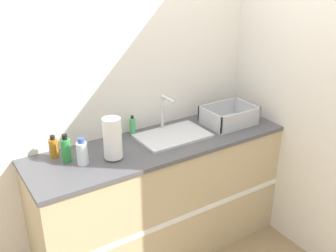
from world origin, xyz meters
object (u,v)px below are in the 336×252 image
at_px(bottle_green, 66,149).
at_px(soap_dispenser, 133,126).
at_px(paper_towel_roll, 113,138).
at_px(dish_rack, 229,118).
at_px(sink, 172,134).
at_px(bottle_clear, 82,153).
at_px(bottle_amber, 54,148).

relative_size(bottle_green, soap_dispenser, 1.25).
relative_size(paper_towel_roll, dish_rack, 0.72).
relative_size(sink, bottle_clear, 2.82).
xyz_separation_m(paper_towel_roll, bottle_amber, (-0.32, 0.23, -0.08)).
distance_m(bottle_clear, bottle_green, 0.12).
bearing_deg(dish_rack, soap_dispenser, 163.13).
relative_size(sink, bottle_green, 2.72).
relative_size(bottle_clear, bottle_amber, 1.17).
relative_size(sink, paper_towel_roll, 1.81).
xyz_separation_m(dish_rack, soap_dispenser, (-0.73, 0.22, 0.02)).
xyz_separation_m(sink, bottle_amber, (-0.82, 0.15, 0.05)).
bearing_deg(paper_towel_roll, soap_dispenser, 43.33).
xyz_separation_m(sink, dish_rack, (0.51, -0.03, 0.03)).
bearing_deg(soap_dispenser, sink, -40.40).
xyz_separation_m(bottle_clear, bottle_green, (-0.07, 0.09, 0.00)).
height_order(sink, dish_rack, sink).
bearing_deg(bottle_clear, paper_towel_roll, -10.34).
bearing_deg(sink, bottle_clear, -176.89).
xyz_separation_m(dish_rack, bottle_clear, (-1.20, -0.01, 0.03)).
xyz_separation_m(sink, bottle_green, (-0.77, 0.06, 0.06)).
bearing_deg(paper_towel_roll, bottle_amber, 144.33).
bearing_deg(bottle_green, soap_dispenser, 13.85).
distance_m(paper_towel_roll, soap_dispenser, 0.39).
height_order(bottle_green, soap_dispenser, bottle_green).
xyz_separation_m(bottle_green, bottle_amber, (-0.05, 0.10, -0.01)).
distance_m(sink, bottle_green, 0.77).
xyz_separation_m(paper_towel_roll, soap_dispenser, (0.28, 0.26, -0.08)).
xyz_separation_m(sink, paper_towel_roll, (-0.50, -0.07, 0.12)).
relative_size(paper_towel_roll, bottle_green, 1.51).
bearing_deg(sink, bottle_green, 175.89).
bearing_deg(soap_dispenser, bottle_green, -166.15).
bearing_deg(bottle_amber, paper_towel_roll, -35.67).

